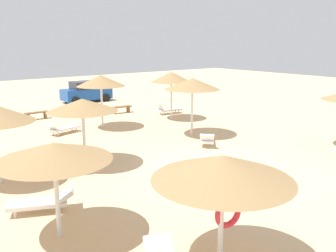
{
  "coord_description": "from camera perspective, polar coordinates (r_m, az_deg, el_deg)",
  "views": [
    {
      "loc": [
        -10.12,
        -10.0,
        4.99
      ],
      "look_at": [
        0.0,
        3.0,
        1.2
      ],
      "focal_mm": 39.79,
      "sensor_mm": 36.0,
      "label": 1
    }
  ],
  "objects": [
    {
      "name": "lounger_4",
      "position": [
        14.73,
        -16.12,
        -6.03
      ],
      "size": [
        1.96,
        1.23,
        0.8
      ],
      "color": "white",
      "rests_on": "ground"
    },
    {
      "name": "parasol_5",
      "position": [
        21.71,
        -10.24,
        6.85
      ],
      "size": [
        2.78,
        2.78,
        3.09
      ],
      "color": "silver",
      "rests_on": "ground"
    },
    {
      "name": "lounger_5",
      "position": [
        21.15,
        -15.83,
        -0.32
      ],
      "size": [
        2.0,
        1.07,
        0.66
      ],
      "color": "white",
      "rests_on": "ground"
    },
    {
      "name": "parasol_3",
      "position": [
        23.87,
        0.52,
        7.51
      ],
      "size": [
        2.64,
        2.64,
        3.06
      ],
      "color": "silver",
      "rests_on": "ground"
    },
    {
      "name": "parasol_0",
      "position": [
        8.12,
        8.41,
        -6.45
      ],
      "size": [
        3.12,
        3.12,
        2.61
      ],
      "color": "silver",
      "rests_on": "ground"
    },
    {
      "name": "parasol_4",
      "position": [
        15.12,
        -12.98,
        3.12
      ],
      "size": [
        2.82,
        2.82,
        2.75
      ],
      "color": "silver",
      "rests_on": "ground"
    },
    {
      "name": "bench_1",
      "position": [
        26.4,
        -7.19,
        2.72
      ],
      "size": [
        1.53,
        0.55,
        0.49
      ],
      "color": "brown",
      "rests_on": "ground"
    },
    {
      "name": "ground_plane",
      "position": [
        15.08,
        7.07,
        -6.47
      ],
      "size": [
        80.0,
        80.0,
        0.0
      ],
      "primitive_type": "plane",
      "color": "#DBBA8C"
    },
    {
      "name": "bench_0",
      "position": [
        25.56,
        -19.48,
        1.74
      ],
      "size": [
        1.5,
        0.41,
        0.49
      ],
      "color": "brown",
      "rests_on": "ground"
    },
    {
      "name": "parked_car",
      "position": [
        31.76,
        -12.46,
        5.11
      ],
      "size": [
        4.0,
        1.98,
        1.72
      ],
      "color": "#194C9E",
      "rests_on": "ground"
    },
    {
      "name": "lounger_2",
      "position": [
        11.88,
        -18.71,
        -10.98
      ],
      "size": [
        2.0,
        1.37,
        0.64
      ],
      "color": "white",
      "rests_on": "ground"
    },
    {
      "name": "parasol_2",
      "position": [
        9.67,
        -17.1,
        -3.81
      ],
      "size": [
        2.92,
        2.92,
        2.53
      ],
      "color": "silver",
      "rests_on": "ground"
    },
    {
      "name": "lounger_3",
      "position": [
        25.9,
        -0.03,
        2.58
      ],
      "size": [
        1.92,
        0.88,
        0.8
      ],
      "color": "white",
      "rests_on": "ground"
    },
    {
      "name": "lounger_6",
      "position": [
        18.31,
        5.95,
        -1.9
      ],
      "size": [
        1.74,
        1.82,
        0.74
      ],
      "color": "white",
      "rests_on": "ground"
    },
    {
      "name": "parasol_6",
      "position": [
        19.64,
        3.75,
        6.47
      ],
      "size": [
        2.92,
        2.92,
        3.09
      ],
      "color": "silver",
      "rests_on": "ground"
    }
  ]
}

